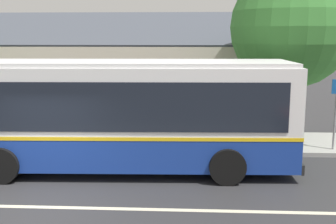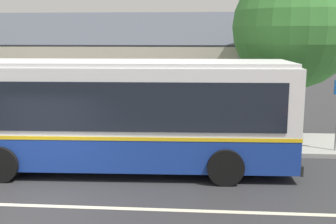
{
  "view_description": "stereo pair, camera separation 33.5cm",
  "coord_description": "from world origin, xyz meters",
  "px_view_note": "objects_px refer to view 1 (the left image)",
  "views": [
    {
      "loc": [
        3.68,
        -9.15,
        3.99
      ],
      "look_at": [
        2.99,
        3.88,
        1.59
      ],
      "focal_mm": 45.0,
      "sensor_mm": 36.0,
      "label": 1
    },
    {
      "loc": [
        4.02,
        -9.12,
        3.99
      ],
      "look_at": [
        2.99,
        3.88,
        1.59
      ],
      "focal_mm": 45.0,
      "sensor_mm": 36.0,
      "label": 2
    }
  ],
  "objects_px": {
    "street_tree_primary": "(291,28)",
    "bus_stop_sign": "(336,106)",
    "transit_bus": "(113,112)",
    "bench_down_street": "(86,128)"
  },
  "relations": [
    {
      "from": "street_tree_primary",
      "to": "bus_stop_sign",
      "type": "xyz_separation_m",
      "value": [
        1.18,
        -1.81,
        -2.61
      ]
    },
    {
      "from": "transit_bus",
      "to": "bus_stop_sign",
      "type": "distance_m",
      "value": 7.43
    },
    {
      "from": "bench_down_street",
      "to": "bus_stop_sign",
      "type": "relative_size",
      "value": 0.66
    },
    {
      "from": "street_tree_primary",
      "to": "bus_stop_sign",
      "type": "distance_m",
      "value": 3.39
    },
    {
      "from": "transit_bus",
      "to": "street_tree_primary",
      "type": "height_order",
      "value": "street_tree_primary"
    },
    {
      "from": "bench_down_street",
      "to": "street_tree_primary",
      "type": "distance_m",
      "value": 8.46
    },
    {
      "from": "transit_bus",
      "to": "bench_down_street",
      "type": "xyz_separation_m",
      "value": [
        -1.63,
        3.13,
        -1.18
      ]
    },
    {
      "from": "bench_down_street",
      "to": "bus_stop_sign",
      "type": "distance_m",
      "value": 8.88
    },
    {
      "from": "bench_down_street",
      "to": "bus_stop_sign",
      "type": "xyz_separation_m",
      "value": [
        8.76,
        -1.04,
        1.08
      ]
    },
    {
      "from": "bench_down_street",
      "to": "street_tree_primary",
      "type": "xyz_separation_m",
      "value": [
        7.57,
        0.77,
        3.69
      ]
    }
  ]
}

